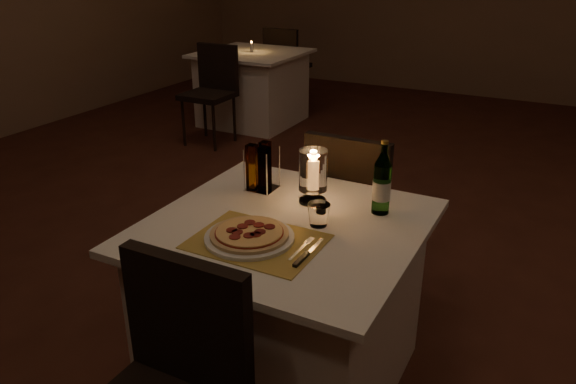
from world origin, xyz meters
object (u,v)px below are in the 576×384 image
at_px(main_table, 286,304).
at_px(neighbor_table_left, 253,87).
at_px(chair_near, 170,381).
at_px(water_bottle, 382,184).
at_px(plate, 249,237).
at_px(tumbler, 319,215).
at_px(pizza, 249,233).
at_px(hurricane_candle, 313,172).
at_px(chair_far, 353,200).

distance_m(main_table, neighbor_table_left, 3.92).
bearing_deg(chair_near, water_bottle, 73.62).
xyz_separation_m(main_table, plate, (-0.05, -0.18, 0.38)).
relative_size(main_table, chair_near, 1.11).
distance_m(main_table, tumbler, 0.43).
relative_size(main_table, pizza, 3.57).
relative_size(plate, tumbler, 3.72).
distance_m(tumbler, water_bottle, 0.28).
bearing_deg(pizza, tumbler, 52.89).
xyz_separation_m(chair_near, hurricane_candle, (0.01, 0.94, 0.32)).
bearing_deg(pizza, main_table, 74.44).
distance_m(pizza, hurricane_candle, 0.42).
height_order(chair_near, water_bottle, water_bottle).
bearing_deg(main_table, chair_near, -90.00).
xyz_separation_m(water_bottle, neighbor_table_left, (-2.41, 3.04, -0.48)).
bearing_deg(hurricane_candle, chair_near, -90.45).
xyz_separation_m(main_table, pizza, (-0.05, -0.18, 0.39)).
height_order(chair_near, chair_far, same).
bearing_deg(plate, chair_far, 86.80).
xyz_separation_m(main_table, neighbor_table_left, (-2.12, 3.29, 0.00)).
distance_m(pizza, neighbor_table_left, 4.06).
bearing_deg(plate, tumbler, 52.92).
height_order(chair_far, hurricane_candle, hurricane_candle).
height_order(chair_near, hurricane_candle, hurricane_candle).
distance_m(plate, hurricane_candle, 0.42).
relative_size(plate, hurricane_candle, 1.44).
xyz_separation_m(chair_far, water_bottle, (0.28, -0.46, 0.31)).
bearing_deg(tumbler, chair_far, 99.89).
relative_size(tumbler, neighbor_table_left, 0.09).
height_order(tumbler, water_bottle, water_bottle).
distance_m(main_table, chair_near, 0.74).
bearing_deg(chair_far, main_table, -90.00).
bearing_deg(pizza, chair_far, 86.79).
distance_m(water_bottle, neighbor_table_left, 3.91).
height_order(plate, water_bottle, water_bottle).
distance_m(chair_far, water_bottle, 0.62).
bearing_deg(chair_near, plate, 95.35).
distance_m(main_table, chair_far, 0.74).
relative_size(chair_near, neighbor_table_left, 0.90).
height_order(chair_far, water_bottle, water_bottle).
relative_size(plate, pizza, 1.14).
xyz_separation_m(main_table, hurricane_candle, (0.01, 0.22, 0.50)).
height_order(hurricane_candle, neighbor_table_left, hurricane_candle).
relative_size(chair_near, pizza, 3.21).
bearing_deg(tumbler, hurricane_candle, 121.15).
relative_size(water_bottle, neighbor_table_left, 0.29).
bearing_deg(chair_near, chair_far, 90.00).
bearing_deg(hurricane_candle, pizza, -98.11).
distance_m(chair_near, chair_far, 1.43).
xyz_separation_m(hurricane_candle, neighbor_table_left, (-2.13, 3.07, -0.50)).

